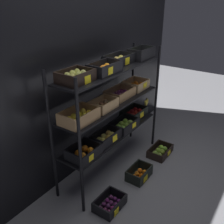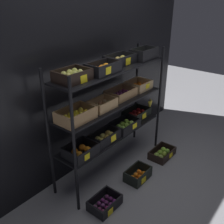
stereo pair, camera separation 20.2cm
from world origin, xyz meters
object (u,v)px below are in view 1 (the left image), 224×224
display_rack (113,101)px  crate_ground_plum (110,204)px  crate_ground_apple_green (160,151)px  crate_ground_tangerine (139,174)px

display_rack → crate_ground_plum: (-0.60, -0.38, -0.87)m
crate_ground_apple_green → crate_ground_tangerine: bearing=-179.7°
display_rack → crate_ground_apple_green: size_ratio=4.52×
display_rack → crate_ground_plum: bearing=-147.7°
display_rack → crate_ground_plum: 1.12m
crate_ground_plum → crate_ground_apple_green: 1.20m
crate_ground_tangerine → crate_ground_apple_green: bearing=0.3°
crate_ground_apple_green → display_rack: bearing=146.6°
display_rack → crate_ground_tangerine: display_rack is taller
display_rack → crate_ground_plum: size_ratio=5.17×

